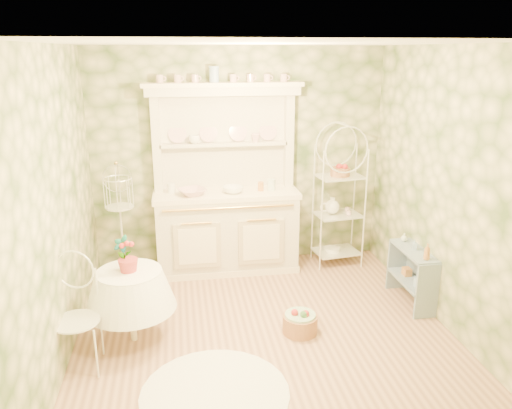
{
  "coord_description": "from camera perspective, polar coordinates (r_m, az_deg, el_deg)",
  "views": [
    {
      "loc": [
        -0.77,
        -4.26,
        2.64
      ],
      "look_at": [
        0.0,
        0.5,
        1.15
      ],
      "focal_mm": 35.0,
      "sensor_mm": 36.0,
      "label": 1
    }
  ],
  "objects": [
    {
      "name": "cup_right",
      "position": [
        6.1,
        -0.04,
        7.46
      ],
      "size": [
        0.14,
        0.14,
        0.1
      ],
      "primitive_type": "imported",
      "rotation": [
        0.0,
        0.0,
        -0.34
      ],
      "color": "white",
      "rests_on": "kitchen_dresser"
    },
    {
      "name": "lace_rug",
      "position": [
        4.3,
        -4.71,
        -20.67
      ],
      "size": [
        1.48,
        1.48,
        0.01
      ],
      "primitive_type": "cylinder",
      "rotation": [
        0.0,
        0.0,
        -0.26
      ],
      "color": "white",
      "rests_on": "floor"
    },
    {
      "name": "bottle_amber",
      "position": [
        5.34,
        18.95,
        -5.31
      ],
      "size": [
        0.07,
        0.07,
        0.17
      ],
      "primitive_type": "imported",
      "rotation": [
        0.0,
        0.0,
        0.0
      ],
      "color": "#BA7839",
      "rests_on": "side_shelf"
    },
    {
      "name": "bottle_blue",
      "position": [
        5.58,
        17.64,
        -4.55
      ],
      "size": [
        0.07,
        0.07,
        0.11
      ],
      "primitive_type": "imported",
      "rotation": [
        0.0,
        0.0,
        -0.37
      ],
      "color": "#96B4DE",
      "rests_on": "side_shelf"
    },
    {
      "name": "round_table",
      "position": [
        4.9,
        -14.01,
        -11.39
      ],
      "size": [
        0.79,
        0.79,
        0.68
      ],
      "primitive_type": "cylinder",
      "rotation": [
        0.0,
        0.0,
        -0.35
      ],
      "color": "white",
      "rests_on": "floor"
    },
    {
      "name": "bottle_glass",
      "position": [
        5.78,
        16.56,
        -3.73
      ],
      "size": [
        0.09,
        0.09,
        0.09
      ],
      "primitive_type": "imported",
      "rotation": [
        0.0,
        0.0,
        0.38
      ],
      "color": "silver",
      "rests_on": "side_shelf"
    },
    {
      "name": "ceiling",
      "position": [
        4.33,
        1.11,
        17.97
      ],
      "size": [
        3.6,
        3.6,
        0.0
      ],
      "primitive_type": "plane",
      "color": "white",
      "rests_on": "floor"
    },
    {
      "name": "floor",
      "position": [
        5.07,
        0.93,
        -14.21
      ],
      "size": [
        3.6,
        3.6,
        0.0
      ],
      "primitive_type": "plane",
      "color": "tan",
      "rests_on": "ground"
    },
    {
      "name": "bowl_white",
      "position": [
        5.98,
        -2.61,
        1.41
      ],
      "size": [
        0.32,
        0.32,
        0.08
      ],
      "primitive_type": "imported",
      "rotation": [
        0.0,
        0.0,
        0.33
      ],
      "color": "white",
      "rests_on": "kitchen_dresser"
    },
    {
      "name": "wall_front",
      "position": [
        2.88,
        7.43,
        -9.58
      ],
      "size": [
        3.6,
        3.6,
        0.0
      ],
      "primitive_type": "plane",
      "color": "beige",
      "rests_on": "floor"
    },
    {
      "name": "cafe_chair",
      "position": [
        4.63,
        -19.81,
        -13.22
      ],
      "size": [
        0.43,
        0.43,
        0.76
      ],
      "primitive_type": "cube",
      "rotation": [
        0.0,
        0.0,
        -0.29
      ],
      "color": "white",
      "rests_on": "floor"
    },
    {
      "name": "side_shelf",
      "position": [
        5.7,
        17.37,
        -7.88
      ],
      "size": [
        0.27,
        0.71,
        0.6
      ],
      "primitive_type": "cube",
      "rotation": [
        0.0,
        0.0,
        0.01
      ],
      "color": "#7D92A9",
      "rests_on": "floor"
    },
    {
      "name": "wall_left",
      "position": [
        4.57,
        -21.82,
        -0.5
      ],
      "size": [
        3.6,
        3.6,
        0.0
      ],
      "primitive_type": "plane",
      "color": "beige",
      "rests_on": "floor"
    },
    {
      "name": "wall_right",
      "position": [
        5.14,
        21.19,
        1.45
      ],
      "size": [
        3.6,
        3.6,
        0.0
      ],
      "primitive_type": "plane",
      "color": "beige",
      "rests_on": "floor"
    },
    {
      "name": "kitchen_dresser",
      "position": [
        6.0,
        -3.45,
        2.71
      ],
      "size": [
        1.87,
        0.61,
        2.29
      ],
      "primitive_type": "cube",
      "color": "silver",
      "rests_on": "floor"
    },
    {
      "name": "bowl_floral",
      "position": [
        5.93,
        -7.31,
        1.14
      ],
      "size": [
        0.41,
        0.41,
        0.08
      ],
      "primitive_type": "imported",
      "rotation": [
        0.0,
        0.0,
        0.36
      ],
      "color": "white",
      "rests_on": "kitchen_dresser"
    },
    {
      "name": "floor_basket",
      "position": [
        5.01,
        5.05,
        -13.34
      ],
      "size": [
        0.33,
        0.33,
        0.2
      ],
      "primitive_type": "cylinder",
      "rotation": [
        0.0,
        0.0,
        0.06
      ],
      "color": "#A9724C",
      "rests_on": "floor"
    },
    {
      "name": "bakers_rack",
      "position": [
        6.34,
        9.43,
        0.62
      ],
      "size": [
        0.58,
        0.45,
        1.72
      ],
      "primitive_type": "cube",
      "rotation": [
        0.0,
        0.0,
        0.14
      ],
      "color": "white",
      "rests_on": "floor"
    },
    {
      "name": "wall_back",
      "position": [
        6.24,
        -1.91,
        5.24
      ],
      "size": [
        3.6,
        3.6,
        0.0
      ],
      "primitive_type": "plane",
      "color": "beige",
      "rests_on": "floor"
    },
    {
      "name": "potted_geranium",
      "position": [
        4.71,
        -14.88,
        -5.78
      ],
      "size": [
        0.2,
        0.17,
        0.33
      ],
      "primitive_type": "imported",
      "rotation": [
        0.0,
        0.0,
        -0.37
      ],
      "color": "#3F7238",
      "rests_on": "round_table"
    },
    {
      "name": "birdcage_stand",
      "position": [
        6.03,
        -15.2,
        -1.74
      ],
      "size": [
        0.39,
        0.39,
        1.49
      ],
      "primitive_type": "cube",
      "rotation": [
        0.0,
        0.0,
        -0.12
      ],
      "color": "white",
      "rests_on": "floor"
    },
    {
      "name": "cup_left",
      "position": [
        6.01,
        -7.05,
        7.19
      ],
      "size": [
        0.13,
        0.13,
        0.1
      ],
      "primitive_type": "imported",
      "rotation": [
        0.0,
        0.0,
        -0.0
      ],
      "color": "white",
      "rests_on": "kitchen_dresser"
    }
  ]
}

